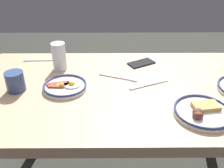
{
  "coord_description": "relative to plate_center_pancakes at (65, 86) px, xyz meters",
  "views": [
    {
      "loc": [
        0.08,
        0.99,
        1.36
      ],
      "look_at": [
        0.07,
        0.03,
        0.79
      ],
      "focal_mm": 39.82,
      "sensor_mm": 36.0,
      "label": 1
    }
  ],
  "objects": [
    {
      "name": "dining_table",
      "position": [
        -0.29,
        -0.01,
        -0.12
      ],
      "size": [
        1.48,
        0.78,
        0.76
      ],
      "color": "tan",
      "rests_on": "ground_plane"
    },
    {
      "name": "plate_center_pancakes",
      "position": [
        0.0,
        0.0,
        0.0
      ],
      "size": [
        0.2,
        0.2,
        0.04
      ],
      "color": "white",
      "rests_on": "dining_table"
    },
    {
      "name": "plate_far_companion",
      "position": [
        -0.57,
        0.2,
        0.0
      ],
      "size": [
        0.23,
        0.23,
        0.05
      ],
      "color": "silver",
      "rests_on": "dining_table"
    },
    {
      "name": "coffee_mug",
      "position": [
        0.22,
        0.01,
        0.03
      ],
      "size": [
        0.09,
        0.11,
        0.09
      ],
      "color": "#334772",
      "rests_on": "dining_table"
    },
    {
      "name": "drinking_glass",
      "position": [
        0.06,
        -0.2,
        0.05
      ],
      "size": [
        0.07,
        0.07,
        0.14
      ],
      "color": "silver",
      "rests_on": "dining_table"
    },
    {
      "name": "cell_phone",
      "position": [
        -0.38,
        -0.26,
        -0.01
      ],
      "size": [
        0.16,
        0.13,
        0.01
      ],
      "primitive_type": "cube",
      "rotation": [
        0.0,
        0.0,
        0.52
      ],
      "color": "black",
      "rests_on": "dining_table"
    },
    {
      "name": "fork_near",
      "position": [
        0.19,
        -0.3,
        -0.01
      ],
      "size": [
        0.2,
        0.02,
        0.01
      ],
      "color": "silver",
      "rests_on": "dining_table"
    },
    {
      "name": "fork_far",
      "position": [
        -0.25,
        -0.1,
        -0.01
      ],
      "size": [
        0.2,
        0.09,
        0.01
      ],
      "color": "silver",
      "rests_on": "dining_table"
    },
    {
      "name": "butter_knife",
      "position": [
        -0.39,
        -0.03,
        -0.01
      ],
      "size": [
        0.2,
        0.1,
        0.01
      ],
      "color": "silver",
      "rests_on": "dining_table"
    }
  ]
}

